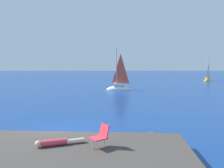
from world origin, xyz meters
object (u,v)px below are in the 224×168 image
sailboat_near (119,87)px  sailboat_far (208,80)px  person_sunbather (58,142)px  beach_chair (101,135)px

sailboat_near → sailboat_far: 21.80m
person_sunbather → sailboat_far: bearing=41.1°
sailboat_near → person_sunbather: bearing=84.7°
person_sunbather → beach_chair: 1.62m
sailboat_near → sailboat_far: bearing=-139.6°
sailboat_far → beach_chair: 39.01m
person_sunbather → beach_chair: size_ratio=2.13×
sailboat_near → person_sunbather: sailboat_near is taller
beach_chair → sailboat_far: bearing=-155.1°
sailboat_far → beach_chair: size_ratio=5.88×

